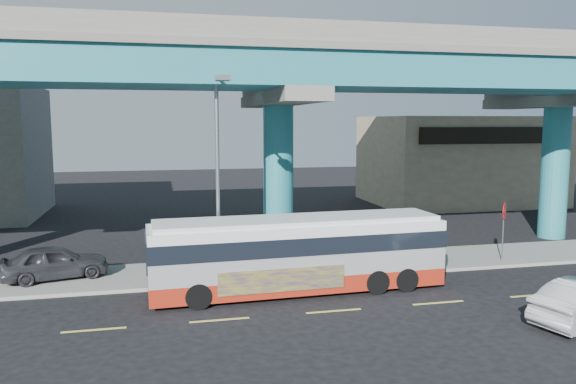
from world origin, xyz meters
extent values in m
plane|color=black|center=(0.00, 0.00, 0.00)|extent=(120.00, 120.00, 0.00)
cube|color=gray|center=(0.00, 5.50, 0.07)|extent=(70.00, 4.00, 0.15)
cube|color=#D8C64C|center=(-8.00, -0.30, 0.01)|extent=(2.00, 0.12, 0.01)
cube|color=#D8C64C|center=(-4.00, -0.30, 0.01)|extent=(2.00, 0.12, 0.01)
cube|color=#D8C64C|center=(0.00, -0.30, 0.01)|extent=(2.00, 0.12, 0.01)
cube|color=#D8C64C|center=(4.00, -0.30, 0.01)|extent=(2.00, 0.12, 0.01)
cube|color=#D8C64C|center=(8.00, -0.30, 0.01)|extent=(2.00, 0.12, 0.01)
cylinder|color=#21787E|center=(0.00, 9.00, 3.70)|extent=(1.50, 1.50, 7.40)
cube|color=gray|center=(0.00, 9.00, 7.70)|extent=(2.00, 12.00, 0.60)
cube|color=gray|center=(0.00, 12.50, 8.60)|extent=(1.80, 5.00, 1.20)
cylinder|color=#21787E|center=(16.00, 9.00, 3.70)|extent=(1.50, 1.50, 7.40)
cube|color=gray|center=(16.00, 9.00, 7.70)|extent=(2.00, 12.00, 0.60)
cube|color=gray|center=(16.00, 12.50, 8.60)|extent=(1.80, 5.00, 1.20)
cube|color=#21787E|center=(0.00, 5.50, 8.70)|extent=(52.00, 5.00, 1.40)
cube|color=gray|center=(0.00, 5.50, 9.55)|extent=(52.00, 5.40, 0.30)
cube|color=gray|center=(0.00, 3.00, 10.10)|extent=(52.00, 0.25, 0.80)
cube|color=gray|center=(0.00, 8.00, 10.10)|extent=(52.00, 0.25, 0.80)
cube|color=#21787E|center=(0.00, 12.50, 9.90)|extent=(52.00, 5.00, 1.40)
cube|color=gray|center=(0.00, 12.50, 10.75)|extent=(52.00, 5.40, 0.30)
cube|color=gray|center=(0.00, 10.00, 11.30)|extent=(52.00, 0.25, 0.80)
cube|color=gray|center=(0.00, 15.00, 11.30)|extent=(52.00, 0.25, 0.80)
cube|color=#C1AC8A|center=(18.00, 23.00, 3.50)|extent=(14.00, 10.00, 7.00)
cube|color=black|center=(18.00, 17.90, 5.60)|extent=(12.00, 0.25, 1.20)
cube|color=maroon|center=(-0.67, 2.19, 0.52)|extent=(11.44, 2.82, 0.66)
cube|color=#AAAAAF|center=(-0.67, 2.19, 1.56)|extent=(11.44, 2.82, 1.42)
cube|color=black|center=(-0.67, 2.19, 2.04)|extent=(11.50, 2.88, 0.66)
cube|color=silver|center=(-0.67, 2.19, 2.56)|extent=(11.44, 2.82, 0.38)
cube|color=silver|center=(-0.67, 2.19, 2.84)|extent=(11.03, 2.56, 0.19)
cube|color=black|center=(5.03, 2.40, 1.89)|extent=(0.14, 2.16, 1.14)
cube|color=black|center=(-6.37, 1.99, 1.89)|extent=(0.14, 2.16, 1.14)
cube|color=#161458|center=(-1.57, 0.93, 0.87)|extent=(4.73, 0.22, 0.85)
cylinder|color=black|center=(-4.60, 0.96, 0.47)|extent=(0.96, 0.32, 0.95)
cylinder|color=black|center=(-4.68, 3.14, 0.47)|extent=(0.96, 0.32, 0.95)
cylinder|color=black|center=(2.21, 1.21, 0.47)|extent=(0.96, 0.32, 0.95)
cylinder|color=black|center=(2.13, 3.38, 0.47)|extent=(0.96, 0.32, 0.95)
cylinder|color=black|center=(3.44, 1.25, 0.47)|extent=(0.96, 0.32, 0.95)
cylinder|color=black|center=(3.36, 3.43, 0.47)|extent=(0.96, 0.32, 0.95)
imported|color=#313136|center=(-10.13, 5.69, 0.86)|extent=(3.72, 4.99, 1.42)
cylinder|color=gray|center=(-3.55, 4.00, 4.28)|extent=(0.16, 0.16, 8.26)
cylinder|color=gray|center=(-3.55, 2.88, 8.18)|extent=(0.12, 2.23, 0.12)
cube|color=gray|center=(-3.55, 1.77, 8.13)|extent=(0.50, 0.70, 0.18)
cylinder|color=gray|center=(9.61, 4.20, 1.36)|extent=(0.06, 0.06, 2.41)
cylinder|color=#B20A0A|center=(9.61, 4.17, 2.51)|extent=(0.59, 0.63, 0.83)
camera|label=1|loc=(-5.83, -18.42, 6.60)|focal=35.00mm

